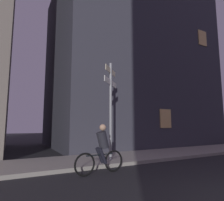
# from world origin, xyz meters

# --- Properties ---
(sidewalk_kerb) EXTENTS (40.00, 2.76, 0.14)m
(sidewalk_kerb) POSITION_xyz_m (0.00, 6.08, 0.07)
(sidewalk_kerb) COLOR gray
(sidewalk_kerb) RESTS_ON ground_plane
(signpost) EXTENTS (1.19, 1.19, 4.18)m
(signpost) POSITION_xyz_m (-0.52, 5.50, 2.62)
(signpost) COLOR gray
(signpost) RESTS_ON sidewalk_kerb
(cyclist) EXTENTS (1.82, 0.37, 1.61)m
(cyclist) POSITION_xyz_m (-1.61, 4.07, 0.75)
(cyclist) COLOR black
(cyclist) RESTS_ON ground_plane
(building_right_block) EXTENTS (12.43, 8.64, 12.53)m
(building_right_block) POSITION_xyz_m (4.49, 11.77, 6.26)
(building_right_block) COLOR #383842
(building_right_block) RESTS_ON ground_plane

